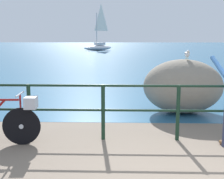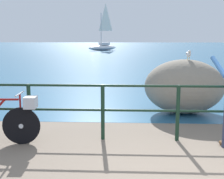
% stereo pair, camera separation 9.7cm
% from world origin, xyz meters
% --- Properties ---
extents(ground_plane, '(120.00, 120.00, 0.10)m').
position_xyz_m(ground_plane, '(0.00, 20.00, -0.05)').
color(ground_plane, '#756656').
extents(sea_surface, '(120.00, 90.00, 0.01)m').
position_xyz_m(sea_surface, '(0.00, 47.98, 0.00)').
color(sea_surface, '#285B7F').
rests_on(sea_surface, ground_plane).
extents(promenade_railing, '(8.19, 0.07, 1.02)m').
position_xyz_m(promenade_railing, '(0.00, 1.88, 0.64)').
color(promenade_railing, black).
rests_on(promenade_railing, ground_plane).
extents(bicycle, '(1.70, 0.48, 0.92)m').
position_xyz_m(bicycle, '(-3.12, 1.54, 0.46)').
color(bicycle, black).
rests_on(bicycle, ground_plane).
extents(breakwater_boulder_main, '(1.94, 1.49, 1.32)m').
position_xyz_m(breakwater_boulder_main, '(0.49, 3.95, 0.66)').
color(breakwater_boulder_main, gray).
rests_on(breakwater_boulder_main, ground).
extents(seagull, '(0.13, 0.34, 0.23)m').
position_xyz_m(seagull, '(0.54, 3.88, 1.46)').
color(seagull, gold).
rests_on(seagull, breakwater_boulder_main).
extents(sailboat, '(4.18, 3.86, 6.16)m').
position_xyz_m(sailboat, '(-4.12, 37.83, 0.71)').
color(sailboat, white).
rests_on(sailboat, sea_surface).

